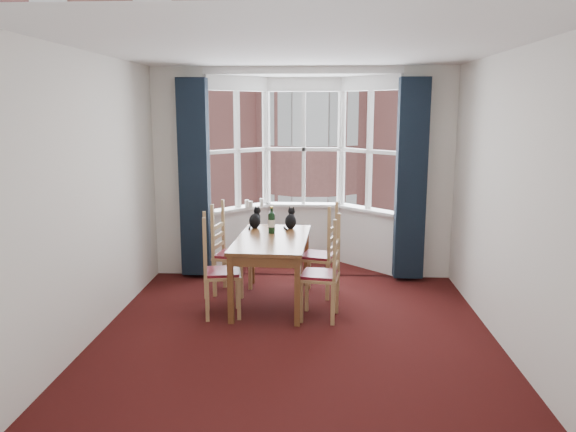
# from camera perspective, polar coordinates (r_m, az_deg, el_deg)

# --- Properties ---
(floor) EXTENTS (4.50, 4.50, 0.00)m
(floor) POSITION_cam_1_polar(r_m,az_deg,el_deg) (5.71, 0.71, -12.44)
(floor) COLOR black
(floor) RESTS_ON ground
(ceiling) EXTENTS (4.50, 4.50, 0.00)m
(ceiling) POSITION_cam_1_polar(r_m,az_deg,el_deg) (5.27, 0.78, 16.77)
(ceiling) COLOR white
(ceiling) RESTS_ON floor
(wall_left) EXTENTS (0.00, 4.50, 4.50)m
(wall_left) POSITION_cam_1_polar(r_m,az_deg,el_deg) (5.75, -19.60, 1.65)
(wall_left) COLOR silver
(wall_left) RESTS_ON floor
(wall_right) EXTENTS (0.00, 4.50, 4.50)m
(wall_right) POSITION_cam_1_polar(r_m,az_deg,el_deg) (5.60, 21.65, 1.28)
(wall_right) COLOR silver
(wall_right) RESTS_ON floor
(wall_near) EXTENTS (4.00, 0.00, 4.00)m
(wall_near) POSITION_cam_1_polar(r_m,az_deg,el_deg) (3.12, -0.95, -5.09)
(wall_near) COLOR silver
(wall_near) RESTS_ON floor
(wall_back_pier_left) EXTENTS (0.70, 0.12, 2.80)m
(wall_back_pier_left) POSITION_cam_1_polar(r_m,az_deg,el_deg) (7.76, -10.86, 4.32)
(wall_back_pier_left) COLOR silver
(wall_back_pier_left) RESTS_ON floor
(wall_back_pier_right) EXTENTS (0.70, 0.12, 2.80)m
(wall_back_pier_right) POSITION_cam_1_polar(r_m,az_deg,el_deg) (7.67, 13.89, 4.12)
(wall_back_pier_right) COLOR silver
(wall_back_pier_right) RESTS_ON floor
(bay_window) EXTENTS (2.76, 0.94, 2.80)m
(bay_window) POSITION_cam_1_polar(r_m,az_deg,el_deg) (8.04, 1.55, 4.72)
(bay_window) COLOR white
(bay_window) RESTS_ON floor
(curtain_left) EXTENTS (0.38, 0.22, 2.60)m
(curtain_left) POSITION_cam_1_polar(r_m,az_deg,el_deg) (7.54, -9.47, 3.79)
(curtain_left) COLOR black
(curtain_left) RESTS_ON floor
(curtain_right) EXTENTS (0.38, 0.22, 2.60)m
(curtain_right) POSITION_cam_1_polar(r_m,az_deg,el_deg) (7.46, 12.39, 3.61)
(curtain_right) COLOR black
(curtain_right) RESTS_ON floor
(dining_table) EXTENTS (0.88, 1.55, 0.78)m
(dining_table) POSITION_cam_1_polar(r_m,az_deg,el_deg) (6.54, -1.63, -2.99)
(dining_table) COLOR brown
(dining_table) RESTS_ON floor
(chair_left_near) EXTENTS (0.47, 0.49, 0.92)m
(chair_left_near) POSITION_cam_1_polar(r_m,az_deg,el_deg) (6.24, -7.55, -5.86)
(chair_left_near) COLOR #AA8552
(chair_left_near) RESTS_ON floor
(chair_left_far) EXTENTS (0.47, 0.49, 0.92)m
(chair_left_far) POSITION_cam_1_polar(r_m,az_deg,el_deg) (6.99, -6.38, -4.02)
(chair_left_far) COLOR #AA8552
(chair_left_far) RESTS_ON floor
(chair_right_near) EXTENTS (0.46, 0.47, 0.92)m
(chair_right_near) POSITION_cam_1_polar(r_m,az_deg,el_deg) (6.10, 4.08, -6.18)
(chair_right_near) COLOR #AA8552
(chair_right_near) RESTS_ON floor
(chair_right_far) EXTENTS (0.50, 0.51, 0.92)m
(chair_right_far) POSITION_cam_1_polar(r_m,az_deg,el_deg) (6.87, 3.82, -4.24)
(chair_right_far) COLOR #AA8552
(chair_right_far) RESTS_ON floor
(cat_left) EXTENTS (0.20, 0.23, 0.28)m
(cat_left) POSITION_cam_1_polar(r_m,az_deg,el_deg) (7.04, -3.36, -0.37)
(cat_left) COLOR black
(cat_left) RESTS_ON dining_table
(cat_right) EXTENTS (0.17, 0.22, 0.28)m
(cat_right) POSITION_cam_1_polar(r_m,az_deg,el_deg) (7.00, 0.27, -0.43)
(cat_right) COLOR black
(cat_right) RESTS_ON dining_table
(wine_bottle) EXTENTS (0.08, 0.08, 0.32)m
(wine_bottle) POSITION_cam_1_polar(r_m,az_deg,el_deg) (6.73, -1.68, -0.57)
(wine_bottle) COLOR black
(wine_bottle) RESTS_ON dining_table
(candle_tall) EXTENTS (0.06, 0.06, 0.11)m
(candle_tall) POSITION_cam_1_polar(r_m,az_deg,el_deg) (8.01, -4.19, 1.25)
(candle_tall) COLOR white
(candle_tall) RESTS_ON bay_window
(candle_short) EXTENTS (0.06, 0.06, 0.09)m
(candle_short) POSITION_cam_1_polar(r_m,az_deg,el_deg) (8.04, -3.80, 1.20)
(candle_short) COLOR white
(candle_short) RESTS_ON bay_window
(candle_extra) EXTENTS (0.05, 0.05, 0.12)m
(candle_extra) POSITION_cam_1_polar(r_m,az_deg,el_deg) (8.04, -2.69, 1.35)
(candle_extra) COLOR white
(candle_extra) RESTS_ON bay_window
(street) EXTENTS (80.00, 80.00, 0.00)m
(street) POSITION_cam_1_polar(r_m,az_deg,el_deg) (38.39, 2.68, -1.60)
(street) COLOR #333335
(street) RESTS_ON ground
(tenement_building) EXTENTS (18.40, 7.80, 15.20)m
(tenement_building) POSITION_cam_1_polar(r_m,az_deg,el_deg) (19.26, 2.47, 8.86)
(tenement_building) COLOR #98564E
(tenement_building) RESTS_ON street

